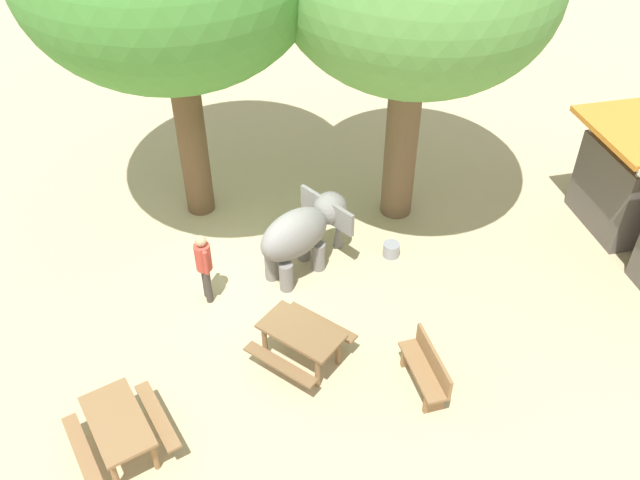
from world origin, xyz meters
TOP-DOWN VIEW (x-y plane):
  - ground_plane at (0.00, 0.00)m, footprint 60.00×60.00m
  - elephant at (-0.10, 1.13)m, footprint 1.94×2.16m
  - person_handler at (0.38, -0.95)m, footprint 0.50×0.32m
  - wooden_bench at (3.46, 2.59)m, footprint 1.42×0.48m
  - picnic_table_near at (2.36, 0.58)m, footprint 2.10×2.10m
  - picnic_table_far at (3.59, -2.62)m, footprint 1.90×1.89m
  - market_stall_orange at (-0.03, 8.67)m, footprint 2.50×2.50m
  - feed_bucket at (-0.08, 3.08)m, footprint 0.36×0.36m

SIDE VIEW (x-z plane):
  - ground_plane at x=0.00m, z-range 0.00..0.00m
  - feed_bucket at x=-0.08m, z-range 0.00..0.32m
  - wooden_bench at x=3.46m, z-range 0.03..0.91m
  - picnic_table_near at x=2.36m, z-range 0.20..0.98m
  - picnic_table_far at x=3.59m, z-range 0.20..0.98m
  - person_handler at x=0.38m, z-range 0.14..1.76m
  - elephant at x=-0.10m, z-range 0.22..1.78m
  - market_stall_orange at x=-0.03m, z-range -0.12..2.40m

